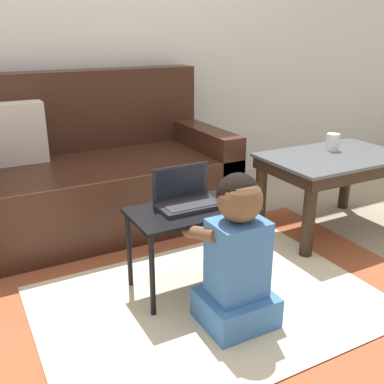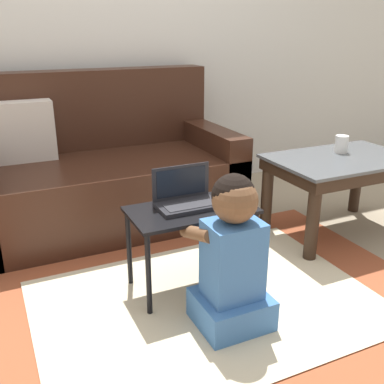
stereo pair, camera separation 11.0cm
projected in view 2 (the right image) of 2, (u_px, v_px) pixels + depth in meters
name	position (u px, v px, depth m)	size (l,w,h in m)	color
ground_plane	(203.00, 285.00, 2.22)	(16.00, 16.00, 0.00)	gray
wall_back	(108.00, 18.00, 3.02)	(9.00, 0.06, 2.50)	silver
area_rug	(207.00, 303.00, 2.06)	(2.11, 1.51, 0.01)	#9E4C2D
couch	(101.00, 174.00, 2.88)	(1.63, 0.86, 0.94)	#381E14
coffee_table	(341.00, 171.00, 2.65)	(0.84, 0.54, 0.48)	#4C5156
laptop_desk	(191.00, 219.00, 2.09)	(0.58, 0.32, 0.41)	black
laptop	(187.00, 200.00, 2.08)	(0.29, 0.17, 0.18)	#232328
computer_mouse	(233.00, 199.00, 2.13)	(0.06, 0.10, 0.04)	#B2B7C1
person_seated	(232.00, 257.00, 1.82)	(0.29, 0.38, 0.67)	#3D70B2
cup_on_table	(341.00, 144.00, 2.70)	(0.08, 0.08, 0.10)	white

